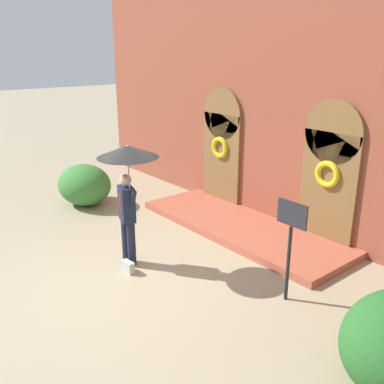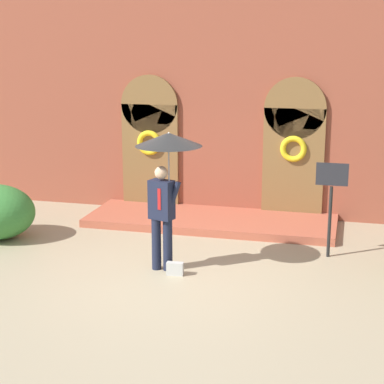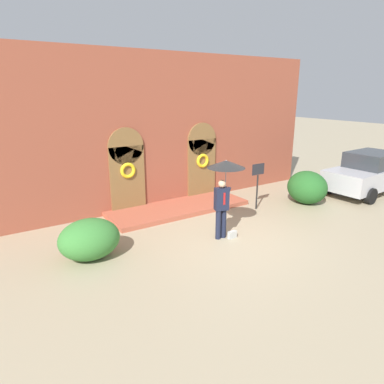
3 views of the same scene
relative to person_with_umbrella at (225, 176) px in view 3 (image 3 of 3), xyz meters
name	(u,v)px [view 3 (image 3 of 3)]	position (x,y,z in m)	size (l,w,h in m)	color
ground_plane	(231,239)	(0.12, -0.23, -1.91)	(80.00, 80.00, 0.00)	tan
building_facade	(163,134)	(0.12, 3.92, 0.77)	(14.00, 2.30, 5.60)	brown
person_with_umbrella	(225,176)	(0.00, 0.00, 0.00)	(1.10, 1.10, 2.36)	#191E33
handbag	(232,235)	(0.18, -0.20, -1.80)	(0.28, 0.12, 0.22)	#B7B7B2
sign_post	(258,179)	(2.62, 1.36, -0.75)	(0.56, 0.06, 1.72)	black
shrub_left	(89,239)	(-3.76, 0.86, -1.38)	(1.60, 1.32, 1.07)	#387A33
shrub_right	(307,187)	(4.75, 0.82, -1.27)	(1.40, 1.57, 1.28)	#235B23
parked_car	(368,173)	(8.05, 0.34, -1.03)	(4.18, 2.16, 1.76)	#B2B2B7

